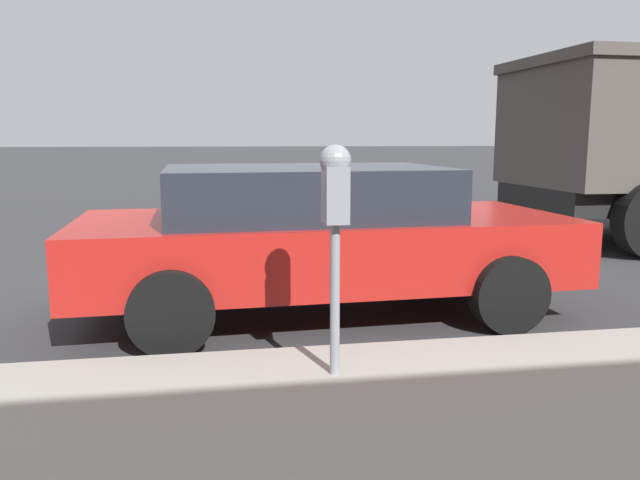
% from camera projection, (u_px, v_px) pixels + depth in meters
% --- Properties ---
extents(ground_plane, '(220.00, 220.00, 0.00)m').
position_uv_depth(ground_plane, '(277.00, 289.00, 6.58)').
color(ground_plane, '#333335').
extents(parking_meter, '(0.21, 0.19, 1.42)m').
position_uv_depth(parking_meter, '(335.00, 202.00, 3.73)').
color(parking_meter, gray).
rests_on(parking_meter, sidewalk).
extents(car_red, '(2.22, 4.40, 1.33)m').
position_uv_depth(car_red, '(319.00, 234.00, 5.66)').
color(car_red, '#B21E19').
rests_on(car_red, ground_plane).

